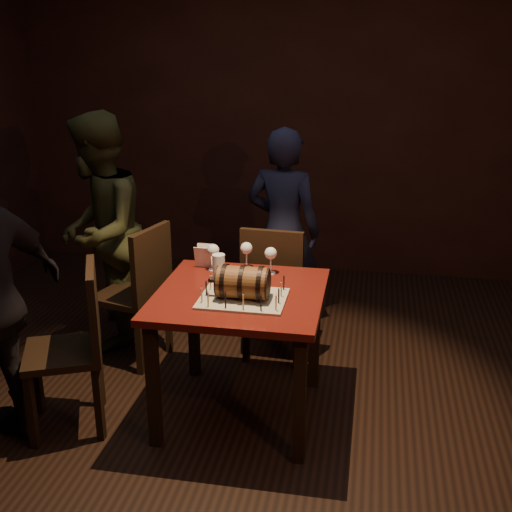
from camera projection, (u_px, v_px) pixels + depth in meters
name	position (u px, v px, depth m)	size (l,w,h in m)	color
room_shell	(241.00, 174.00, 3.23)	(5.04, 5.04, 2.80)	black
pub_table	(240.00, 311.00, 3.50)	(0.90, 0.90, 0.75)	#450E0B
cake_board	(243.00, 299.00, 3.36)	(0.45, 0.35, 0.01)	#9D947F
barrel_cake	(243.00, 282.00, 3.33)	(0.32, 0.19, 0.19)	brown
birthday_candles	(243.00, 290.00, 3.35)	(0.40, 0.30, 0.09)	#E5D389
wine_glass_left	(213.00, 251.00, 3.74)	(0.07, 0.07, 0.16)	silver
wine_glass_mid	(246.00, 249.00, 3.78)	(0.07, 0.07, 0.16)	silver
wine_glass_right	(271.00, 255.00, 3.69)	(0.07, 0.07, 0.16)	silver
pint_of_ale	(219.00, 268.00, 3.62)	(0.07, 0.07, 0.15)	silver
menu_card	(204.00, 256.00, 3.82)	(0.10, 0.05, 0.13)	white
chair_back	(275.00, 286.00, 4.15)	(0.42, 0.42, 0.93)	black
chair_left_rear	(140.00, 287.00, 4.14)	(0.49, 0.49, 0.93)	black
chair_left_front	(77.00, 339.00, 3.43)	(0.53, 0.53, 0.93)	black
person_back	(283.00, 231.00, 4.57)	(0.54, 0.35, 1.48)	#181930
person_left_rear	(100.00, 232.00, 4.32)	(0.78, 0.61, 1.61)	#3A3B1D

